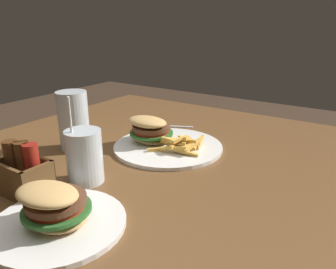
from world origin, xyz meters
TOP-DOWN VIEW (x-y plane):
  - dining_table at (0.00, 0.00)m, footprint 1.20×1.19m
  - meal_plate_near at (0.07, -0.10)m, footprint 0.31×0.31m
  - beer_glass at (0.27, 0.04)m, footprint 0.08×0.08m
  - juice_glass at (0.09, 0.17)m, footprint 0.08×0.08m
  - spoon at (0.22, -0.24)m, footprint 0.19×0.11m
  - meal_plate_far at (0.00, 0.32)m, footprint 0.24×0.24m
  - condiment_caddy at (0.16, 0.27)m, footprint 0.11×0.08m

SIDE VIEW (x-z plane):
  - dining_table at x=0.00m, z-range 0.29..1.06m
  - spoon at x=0.22m, z-range 0.77..0.79m
  - meal_plate_near at x=0.07m, z-range 0.75..0.84m
  - meal_plate_far at x=0.00m, z-range 0.76..0.85m
  - condiment_caddy at x=0.16m, z-range 0.76..0.87m
  - juice_glass at x=0.09m, z-range 0.73..0.93m
  - beer_glass at x=0.27m, z-range 0.76..0.93m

